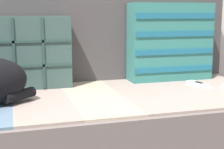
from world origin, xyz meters
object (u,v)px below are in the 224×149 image
Objects in this scene: couch at (92,130)px; game_remote_near at (198,84)px; throw_pillow_striped at (170,42)px; throw_pillow_quilted at (28,52)px.

game_remote_near reaches higher than couch.
game_remote_near is (0.06, -0.21, -0.21)m from throw_pillow_striped.
game_remote_near is at bearing -14.11° from throw_pillow_quilted.
throw_pillow_striped is at bearing 23.02° from couch.
couch is 9.62× the size of game_remote_near.
couch is 4.29× the size of throw_pillow_quilted.
throw_pillow_striped is 0.30m from game_remote_near.
throw_pillow_quilted is 0.89m from game_remote_near.
throw_pillow_striped is at bearing 106.84° from game_remote_near.
game_remote_near is at bearing 0.30° from couch.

